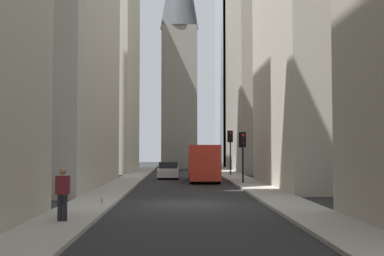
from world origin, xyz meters
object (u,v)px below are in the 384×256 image
delivery_truck (203,163)px  sedan_white (168,171)px  traffic_light_far_junction (230,142)px  discarded_bottle (102,201)px  traffic_light_midblock (243,145)px  pedestrian (63,192)px

delivery_truck → sedan_white: delivery_truck is taller
traffic_light_far_junction → sedan_white: bearing=114.0°
discarded_bottle → traffic_light_far_junction: bearing=-20.5°
delivery_truck → traffic_light_midblock: (-3.00, -2.67, 1.34)m
traffic_light_midblock → pedestrian: traffic_light_midblock is taller
sedan_white → traffic_light_far_junction: size_ratio=1.04×
pedestrian → discarded_bottle: size_ratio=6.56×
delivery_truck → traffic_light_far_junction: size_ratio=1.57×
delivery_truck → sedan_white: bearing=33.4°
delivery_truck → pedestrian: (-20.18, 5.83, -0.35)m
traffic_light_midblock → discarded_bottle: bearing=146.6°
traffic_light_far_junction → pedestrian: traffic_light_far_junction is taller
traffic_light_midblock → discarded_bottle: (-12.16, 8.01, -2.55)m
sedan_white → traffic_light_midblock: (-7.26, -5.47, 2.13)m
traffic_light_far_junction → pedestrian: bearing=162.1°
pedestrian → delivery_truck: bearing=-16.1°
traffic_light_midblock → discarded_bottle: size_ratio=13.42×
pedestrian → discarded_bottle: bearing=-5.7°
sedan_white → pedestrian: (-24.44, 3.03, 0.44)m
pedestrian → sedan_white: bearing=-7.1°
delivery_truck → sedan_white: size_ratio=1.50×
sedan_white → traffic_light_midblock: traffic_light_midblock is taller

